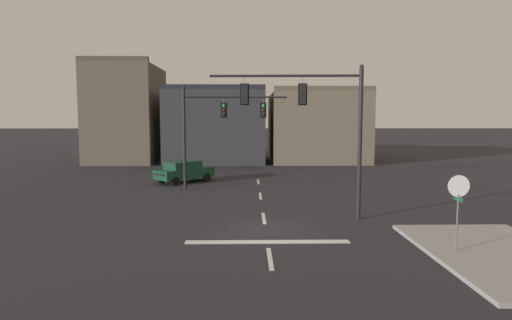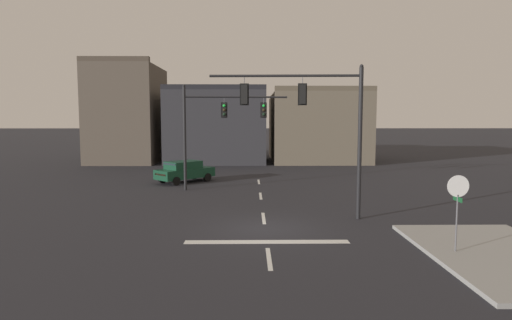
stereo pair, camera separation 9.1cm
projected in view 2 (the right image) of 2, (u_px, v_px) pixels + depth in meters
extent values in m
plane|color=#232328|center=(265.00, 229.00, 18.68)|extent=(400.00, 400.00, 0.00)
cube|color=gray|center=(503.00, 255.00, 14.80)|extent=(5.00, 8.00, 0.15)
cube|color=silver|center=(267.00, 242.00, 16.69)|extent=(6.40, 0.50, 0.01)
cube|color=silver|center=(269.00, 258.00, 14.70)|extent=(0.16, 2.40, 0.01)
cube|color=silver|center=(264.00, 218.00, 20.67)|extent=(0.16, 2.40, 0.01)
cube|color=silver|center=(261.00, 196.00, 26.64)|extent=(0.16, 2.40, 0.01)
cube|color=silver|center=(259.00, 182.00, 32.62)|extent=(0.16, 2.40, 0.01)
cylinder|color=black|center=(360.00, 144.00, 20.22)|extent=(0.20, 0.20, 7.14)
cylinder|color=black|center=(285.00, 76.00, 20.03)|extent=(7.07, 0.43, 0.12)
sphere|color=black|center=(362.00, 66.00, 19.88)|extent=(0.18, 0.18, 0.18)
cylinder|color=#56565B|center=(303.00, 81.00, 20.02)|extent=(0.03, 0.03, 0.35)
cube|color=black|center=(302.00, 94.00, 20.08)|extent=(0.31, 0.25, 0.90)
sphere|color=green|center=(302.00, 88.00, 20.19)|extent=(0.20, 0.20, 0.20)
sphere|color=#2D2314|center=(302.00, 95.00, 20.21)|extent=(0.20, 0.20, 0.20)
sphere|color=black|center=(302.00, 101.00, 20.24)|extent=(0.20, 0.20, 0.20)
cube|color=black|center=(302.00, 94.00, 20.06)|extent=(0.42, 0.05, 1.02)
cylinder|color=#56565B|center=(244.00, 81.00, 20.11)|extent=(0.03, 0.03, 0.35)
cube|color=black|center=(244.00, 94.00, 20.17)|extent=(0.31, 0.25, 0.90)
sphere|color=green|center=(244.00, 89.00, 20.27)|extent=(0.20, 0.20, 0.20)
sphere|color=#2D2314|center=(245.00, 95.00, 20.30)|extent=(0.20, 0.20, 0.20)
sphere|color=black|center=(245.00, 101.00, 20.32)|extent=(0.20, 0.20, 0.20)
cube|color=black|center=(244.00, 94.00, 20.15)|extent=(0.42, 0.05, 1.02)
cylinder|color=black|center=(185.00, 139.00, 28.53)|extent=(0.20, 0.20, 6.88)
cylinder|color=black|center=(236.00, 97.00, 28.51)|extent=(6.83, 0.53, 0.12)
sphere|color=black|center=(184.00, 86.00, 28.20)|extent=(0.18, 0.18, 0.18)
cylinder|color=#56565B|center=(224.00, 101.00, 28.48)|extent=(0.03, 0.03, 0.35)
cube|color=black|center=(224.00, 110.00, 28.54)|extent=(0.31, 0.26, 0.90)
sphere|color=green|center=(224.00, 106.00, 28.38)|extent=(0.20, 0.20, 0.20)
sphere|color=#2D2314|center=(224.00, 110.00, 28.41)|extent=(0.20, 0.20, 0.20)
sphere|color=black|center=(224.00, 114.00, 28.44)|extent=(0.20, 0.20, 0.20)
cube|color=black|center=(224.00, 110.00, 28.56)|extent=(0.42, 0.05, 1.02)
cylinder|color=#56565B|center=(264.00, 101.00, 28.67)|extent=(0.03, 0.03, 0.35)
cube|color=black|center=(264.00, 110.00, 28.73)|extent=(0.31, 0.26, 0.90)
sphere|color=green|center=(264.00, 106.00, 28.57)|extent=(0.20, 0.20, 0.20)
sphere|color=#2D2314|center=(264.00, 110.00, 28.60)|extent=(0.20, 0.20, 0.20)
sphere|color=black|center=(264.00, 114.00, 28.63)|extent=(0.20, 0.20, 0.20)
cube|color=black|center=(264.00, 110.00, 28.75)|extent=(0.42, 0.05, 1.02)
cylinder|color=#56565B|center=(456.00, 225.00, 14.95)|extent=(0.06, 0.06, 2.15)
cylinder|color=white|center=(458.00, 186.00, 14.82)|extent=(0.76, 0.03, 0.76)
cylinder|color=#B21414|center=(458.00, 186.00, 14.83)|extent=(0.68, 0.03, 0.68)
cube|color=#19592D|center=(458.00, 199.00, 14.86)|extent=(0.02, 0.64, 0.16)
cube|color=#143D28|center=(185.00, 173.00, 32.33)|extent=(4.37, 4.40, 0.70)
cube|color=#143D28|center=(183.00, 165.00, 32.16)|extent=(2.87, 2.88, 0.56)
cube|color=#2D3842|center=(192.00, 164.00, 32.72)|extent=(1.26, 1.24, 0.47)
cube|color=#2D3842|center=(170.00, 166.00, 31.32)|extent=(1.23, 1.22, 0.46)
cylinder|color=black|center=(194.00, 175.00, 34.00)|extent=(0.61, 0.61, 0.64)
cylinder|color=black|center=(207.00, 177.00, 32.82)|extent=(0.61, 0.61, 0.64)
cylinder|color=black|center=(162.00, 179.00, 31.91)|extent=(0.61, 0.61, 0.64)
cylinder|color=black|center=(176.00, 181.00, 30.74)|extent=(0.61, 0.61, 0.64)
sphere|color=silver|center=(203.00, 169.00, 34.29)|extent=(0.16, 0.16, 0.16)
sphere|color=silver|center=(212.00, 171.00, 33.49)|extent=(0.16, 0.16, 0.16)
cube|color=maroon|center=(160.00, 175.00, 30.76)|extent=(1.00, 0.99, 0.12)
cube|color=brown|center=(128.00, 115.00, 47.65)|extent=(7.09, 9.33, 10.45)
cube|color=#493F35|center=(114.00, 59.00, 42.78)|extent=(7.09, 0.60, 0.50)
cube|color=#2D2D33|center=(217.00, 127.00, 47.42)|extent=(10.59, 8.35, 7.70)
cube|color=black|center=(214.00, 87.00, 43.17)|extent=(10.59, 0.60, 0.50)
cube|color=#665B4C|center=(316.00, 127.00, 49.89)|extent=(10.28, 13.01, 7.57)
cube|color=brown|center=(326.00, 88.00, 43.33)|extent=(10.28, 0.60, 0.50)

